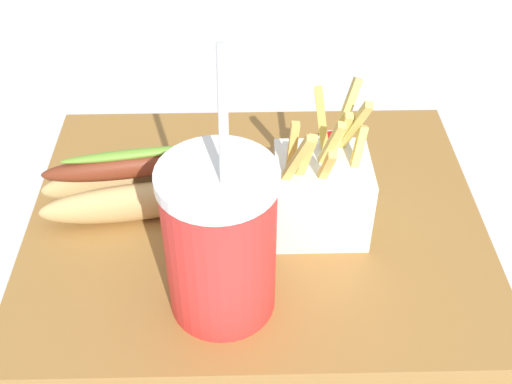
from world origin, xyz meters
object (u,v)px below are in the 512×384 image
(soda_cup, at_px, (220,241))
(fries_basket, at_px, (322,192))
(hot_dog_1, at_px, (133,185))
(ketchup_cup_1, at_px, (333,145))

(soda_cup, height_order, fries_basket, soda_cup)
(fries_basket, bearing_deg, hot_dog_1, 169.71)
(fries_basket, bearing_deg, soda_cup, -134.74)
(hot_dog_1, bearing_deg, soda_cup, -54.48)
(hot_dog_1, xyz_separation_m, ketchup_cup_1, (0.20, 0.08, -0.02))
(soda_cup, distance_m, ketchup_cup_1, 0.24)
(fries_basket, distance_m, ketchup_cup_1, 0.12)
(hot_dog_1, relative_size, ketchup_cup_1, 5.34)
(soda_cup, distance_m, fries_basket, 0.13)
(soda_cup, height_order, hot_dog_1, soda_cup)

